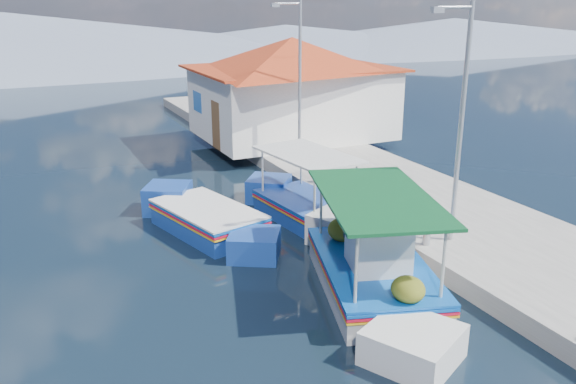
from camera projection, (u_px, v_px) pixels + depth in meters
name	position (u px, v px, depth m)	size (l,w,h in m)	color
ground	(336.00, 333.00, 12.19)	(160.00, 160.00, 0.00)	black
quay	(401.00, 197.00, 19.66)	(5.00, 44.00, 0.50)	#A8A49D
bollards	(359.00, 202.00, 18.04)	(0.20, 17.20, 0.30)	#A5A8AD
main_caique	(370.00, 270.00, 13.84)	(3.88, 7.62, 2.63)	silver
caique_green_canopy	(306.00, 209.00, 18.31)	(2.39, 6.29, 2.37)	navy
caique_blue_hull	(208.00, 221.00, 17.40)	(2.96, 6.23, 1.15)	navy
harbor_building	(292.00, 86.00, 26.72)	(10.49, 10.49, 4.40)	white
lamp_post_near	(459.00, 114.00, 14.53)	(1.21, 0.14, 6.00)	#A5A8AD
lamp_post_far	(298.00, 73.00, 22.26)	(1.21, 0.14, 6.00)	#A5A8AD
mountain_ridge	(126.00, 42.00, 62.30)	(171.40, 96.00, 5.50)	slate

